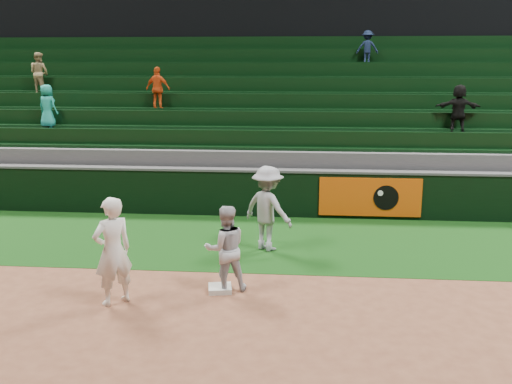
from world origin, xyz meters
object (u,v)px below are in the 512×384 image
(first_baseman, at_px, (113,251))
(baserunner, at_px, (226,249))
(first_base, at_px, (220,289))
(base_coach, at_px, (268,208))

(first_baseman, relative_size, baserunner, 1.19)
(first_base, bearing_deg, first_baseman, -158.46)
(first_base, height_order, first_baseman, first_baseman)
(first_base, height_order, base_coach, base_coach)
(first_base, relative_size, first_baseman, 0.22)
(first_base, xyz_separation_m, first_baseman, (-1.69, -0.67, 0.88))
(first_baseman, height_order, baserunner, first_baseman)
(base_coach, bearing_deg, first_base, 107.67)
(first_baseman, distance_m, baserunner, 1.93)
(first_baseman, bearing_deg, base_coach, -172.06)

